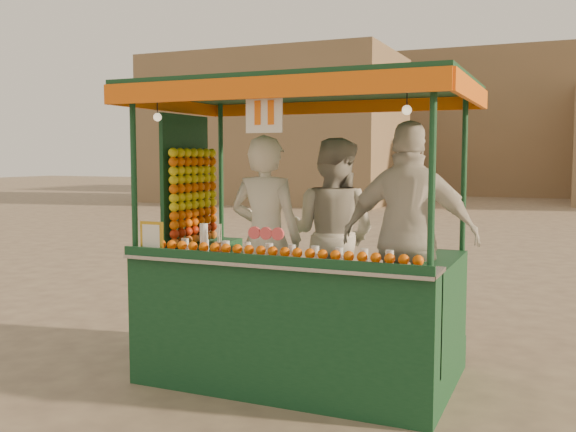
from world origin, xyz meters
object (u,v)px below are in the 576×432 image
at_px(juice_cart, 291,285).
at_px(vendor_middle, 333,234).
at_px(vendor_left, 266,239).
at_px(vendor_right, 410,237).

height_order(juice_cart, vendor_middle, juice_cart).
distance_m(juice_cart, vendor_middle, 0.76).
bearing_deg(vendor_left, juice_cart, 164.50).
relative_size(juice_cart, vendor_left, 1.54).
bearing_deg(vendor_middle, juice_cart, 85.37).
height_order(vendor_left, vendor_right, vendor_right).
bearing_deg(vendor_right, vendor_left, 3.07).
relative_size(vendor_left, vendor_right, 0.94).
bearing_deg(vendor_middle, vendor_right, 160.25).
relative_size(juice_cart, vendor_middle, 1.55).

